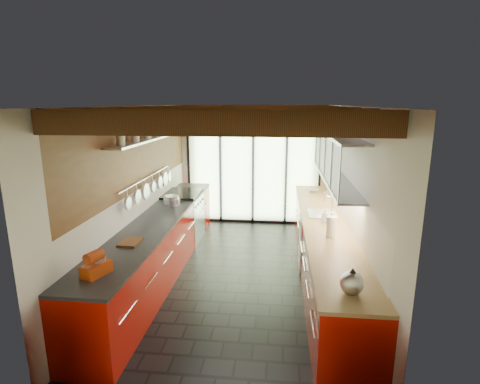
{
  "coord_description": "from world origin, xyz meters",
  "views": [
    {
      "loc": [
        0.58,
        -5.4,
        2.65
      ],
      "look_at": [
        -0.04,
        0.4,
        1.25
      ],
      "focal_mm": 28.0,
      "sensor_mm": 36.0,
      "label": 1
    }
  ],
  "objects": [
    {
      "name": "glass_door",
      "position": [
        0.0,
        2.69,
        1.66
      ],
      "size": [
        2.95,
        0.1,
        2.9
      ],
      "color": "#C6EAAD",
      "rests_on": "ground"
    },
    {
      "name": "cutting_board",
      "position": [
        -1.27,
        -1.14,
        0.93
      ],
      "size": [
        0.23,
        0.32,
        0.03
      ],
      "primitive_type": "cube",
      "rotation": [
        0.0,
        0.0,
        -0.01
      ],
      "color": "brown",
      "rests_on": "left_counter"
    },
    {
      "name": "right_counter",
      "position": [
        1.27,
        0.0,
        0.46
      ],
      "size": [
        0.68,
        5.0,
        0.92
      ],
      "color": "#A60F04",
      "rests_on": "ground"
    },
    {
      "name": "ground",
      "position": [
        0.0,
        0.0,
        0.0
      ],
      "size": [
        5.5,
        5.5,
        0.0
      ],
      "primitive_type": "plane",
      "color": "black",
      "rests_on": "ground"
    },
    {
      "name": "kettle",
      "position": [
        1.27,
        -2.14,
        1.03
      ],
      "size": [
        0.27,
        0.3,
        0.26
      ],
      "color": "silver",
      "rests_on": "right_counter"
    },
    {
      "name": "sink_assembly",
      "position": [
        1.29,
        0.4,
        0.96
      ],
      "size": [
        0.45,
        0.52,
        0.43
      ],
      "color": "silver",
      "rests_on": "right_counter"
    },
    {
      "name": "bowl",
      "position": [
        1.27,
        1.96,
        0.94
      ],
      "size": [
        0.21,
        0.21,
        0.05
      ],
      "primitive_type": "imported",
      "rotation": [
        0.0,
        0.0,
        -0.05
      ],
      "color": "silver",
      "rests_on": "right_counter"
    },
    {
      "name": "stand_mixer",
      "position": [
        -1.27,
        -2.02,
        1.03
      ],
      "size": [
        0.26,
        0.33,
        0.27
      ],
      "color": "#B83D0E",
      "rests_on": "left_counter"
    },
    {
      "name": "room_shell",
      "position": [
        0.0,
        0.0,
        1.65
      ],
      "size": [
        5.5,
        5.5,
        5.5
      ],
      "color": "silver",
      "rests_on": "ground"
    },
    {
      "name": "left_wall_fixtures",
      "position": [
        -1.47,
        0.29,
        1.78
      ],
      "size": [
        0.28,
        2.6,
        0.96
      ],
      "color": "silver",
      "rests_on": "ground"
    },
    {
      "name": "pot_small",
      "position": [
        -1.27,
        0.72,
        0.97
      ],
      "size": [
        0.37,
        0.37,
        0.11
      ],
      "primitive_type": "cylinder",
      "rotation": [
        0.0,
        0.0,
        0.38
      ],
      "color": "silver",
      "rests_on": "left_counter"
    },
    {
      "name": "paper_towel",
      "position": [
        1.27,
        -0.63,
        1.06
      ],
      "size": [
        0.16,
        0.16,
        0.33
      ],
      "color": "white",
      "rests_on": "right_counter"
    },
    {
      "name": "ceiling_beams",
      "position": [
        -0.0,
        0.38,
        2.46
      ],
      "size": [
        3.14,
        5.06,
        4.9
      ],
      "color": "#593316",
      "rests_on": "ground"
    },
    {
      "name": "left_counter",
      "position": [
        -1.28,
        0.0,
        0.46
      ],
      "size": [
        0.68,
        5.0,
        0.92
      ],
      "color": "#A60F04",
      "rests_on": "ground"
    },
    {
      "name": "upper_cabinets_right",
      "position": [
        1.43,
        0.3,
        1.85
      ],
      "size": [
        0.34,
        3.0,
        3.0
      ],
      "color": "silver",
      "rests_on": "ground"
    },
    {
      "name": "range_stove",
      "position": [
        -1.28,
        1.45,
        0.47
      ],
      "size": [
        0.66,
        0.9,
        0.97
      ],
      "color": "silver",
      "rests_on": "ground"
    },
    {
      "name": "pot_large",
      "position": [
        -1.27,
        0.72,
        1.0
      ],
      "size": [
        0.28,
        0.28,
        0.16
      ],
      "primitive_type": "cylinder",
      "rotation": [
        0.0,
        0.0,
        0.17
      ],
      "color": "silver",
      "rests_on": "left_counter"
    },
    {
      "name": "soap_bottle",
      "position": [
        1.27,
        0.0,
        1.02
      ],
      "size": [
        0.12,
        0.12,
        0.21
      ],
      "primitive_type": "imported",
      "rotation": [
        0.0,
        0.0,
        -0.37
      ],
      "color": "silver",
      "rests_on": "right_counter"
    }
  ]
}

